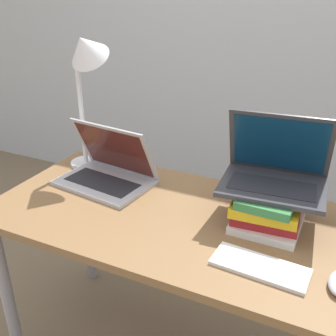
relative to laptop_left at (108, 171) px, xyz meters
The scene contains 7 objects.
wall_back 1.47m from the laptop_left, 75.24° to the left, with size 8.00×0.05×2.70m.
desk 0.39m from the laptop_left, 18.49° to the right, with size 1.33×0.67×0.72m.
laptop_left is the anchor object (origin of this frame).
book_stack 0.67m from the laptop_left, ahead, with size 0.24×0.26×0.13m.
laptop_on_books 0.68m from the laptop_left, ahead, with size 0.36×0.28×0.25m.
wireless_keyboard 0.76m from the laptop_left, 21.54° to the right, with size 0.29×0.13×0.01m.
desk_lamp 0.44m from the laptop_left, 149.14° to the left, with size 0.23×0.20×0.62m.
Camera 1 is at (0.51, -0.77, 1.47)m, focal length 42.00 mm.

